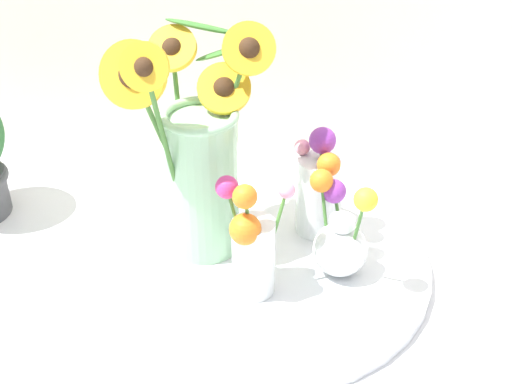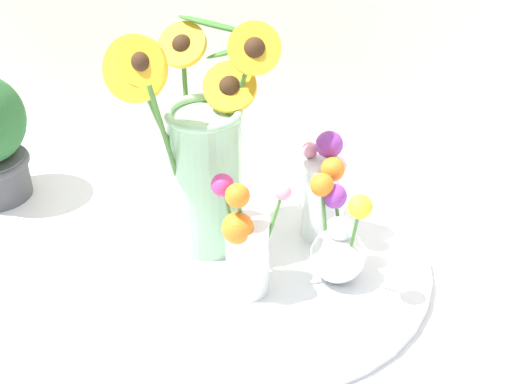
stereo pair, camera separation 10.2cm
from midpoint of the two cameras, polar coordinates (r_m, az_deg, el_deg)
ground_plane at (r=1.05m, az=4.21°, el=-8.25°), size 6.00×6.00×0.00m
serving_tray at (r=1.09m, az=2.68°, el=-5.75°), size 0.53×0.53×0.02m
mason_jar_sunflowers at (r=1.04m, az=-1.41°, el=2.56°), size 0.24×0.23×0.37m
vase_small_center at (r=0.98m, az=2.09°, el=-4.26°), size 0.11×0.08×0.18m
vase_bulb_right at (r=1.03m, az=9.40°, el=-4.22°), size 0.09×0.11×0.17m
vase_small_back at (r=1.10m, az=8.12°, el=-0.03°), size 0.07×0.08×0.18m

